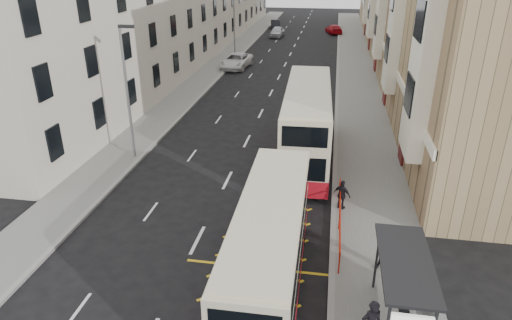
% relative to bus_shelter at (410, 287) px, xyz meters
% --- Properties ---
extents(ground, '(200.00, 200.00, 0.00)m').
position_rel_bus_shelter_xyz_m(ground, '(-8.34, 0.39, -2.14)').
color(ground, black).
rests_on(ground, ground).
extents(pavement_right, '(4.00, 120.00, 0.15)m').
position_rel_bus_shelter_xyz_m(pavement_right, '(-0.34, 30.39, -2.06)').
color(pavement_right, slate).
rests_on(pavement_right, ground).
extents(pavement_left, '(3.00, 120.00, 0.15)m').
position_rel_bus_shelter_xyz_m(pavement_left, '(-15.84, 30.39, -2.06)').
color(pavement_left, slate).
rests_on(pavement_left, ground).
extents(kerb_right, '(0.25, 120.00, 0.15)m').
position_rel_bus_shelter_xyz_m(kerb_right, '(-2.34, 30.39, -2.06)').
color(kerb_right, gray).
rests_on(kerb_right, ground).
extents(kerb_left, '(0.25, 120.00, 0.15)m').
position_rel_bus_shelter_xyz_m(kerb_left, '(-14.34, 30.39, -2.06)').
color(kerb_left, gray).
rests_on(kerb_left, ground).
extents(road_markings, '(10.00, 110.00, 0.01)m').
position_rel_bus_shelter_xyz_m(road_markings, '(-8.34, 45.39, -2.13)').
color(road_markings, silver).
rests_on(road_markings, ground).
extents(bus_shelter, '(1.65, 4.25, 2.70)m').
position_rel_bus_shelter_xyz_m(bus_shelter, '(0.00, 0.00, 0.00)').
color(bus_shelter, black).
rests_on(bus_shelter, pavement_right).
extents(guard_railing, '(0.06, 6.56, 1.01)m').
position_rel_bus_shelter_xyz_m(guard_railing, '(-2.09, 6.14, -1.28)').
color(guard_railing, '#AF1703').
rests_on(guard_railing, pavement_right).
extents(street_lamp_near, '(0.93, 0.18, 8.00)m').
position_rel_bus_shelter_xyz_m(street_lamp_near, '(-14.69, 12.39, 2.50)').
color(street_lamp_near, gray).
rests_on(street_lamp_near, pavement_left).
extents(street_lamp_far, '(0.93, 0.18, 8.00)m').
position_rel_bus_shelter_xyz_m(street_lamp_far, '(-14.69, 42.39, 2.50)').
color(street_lamp_far, gray).
rests_on(street_lamp_far, pavement_left).
extents(double_decker_front, '(2.38, 9.91, 3.94)m').
position_rel_bus_shelter_xyz_m(double_decker_front, '(-4.67, 1.41, -0.13)').
color(double_decker_front, beige).
rests_on(double_decker_front, ground).
extents(double_decker_rear, '(3.07, 11.60, 4.59)m').
position_rel_bus_shelter_xyz_m(double_decker_rear, '(-4.19, 14.14, 0.20)').
color(double_decker_rear, beige).
rests_on(double_decker_rear, ground).
extents(pedestrian_mid, '(0.84, 0.67, 1.65)m').
position_rel_bus_shelter_xyz_m(pedestrian_mid, '(-0.25, 3.41, -1.16)').
color(pedestrian_mid, black).
rests_on(pedestrian_mid, pavement_right).
extents(pedestrian_far, '(0.97, 0.76, 1.54)m').
position_rel_bus_shelter_xyz_m(pedestrian_far, '(-1.99, 8.04, -1.22)').
color(pedestrian_far, black).
rests_on(pedestrian_far, pavement_right).
extents(white_van, '(3.18, 5.92, 1.58)m').
position_rel_bus_shelter_xyz_m(white_van, '(-13.54, 37.63, -1.35)').
color(white_van, white).
rests_on(white_van, ground).
extents(car_silver, '(2.02, 4.61, 1.55)m').
position_rel_bus_shelter_xyz_m(car_silver, '(-11.66, 58.96, -1.36)').
color(car_silver, '#B2B5BC').
rests_on(car_silver, ground).
extents(car_dark, '(2.13, 4.44, 1.40)m').
position_rel_bus_shelter_xyz_m(car_dark, '(-13.04, 67.39, -1.44)').
color(car_dark, black).
rests_on(car_dark, ground).
extents(car_red, '(3.09, 5.14, 1.39)m').
position_rel_bus_shelter_xyz_m(car_red, '(-3.14, 63.69, -1.44)').
color(car_red, '#AD0811').
rests_on(car_red, ground).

